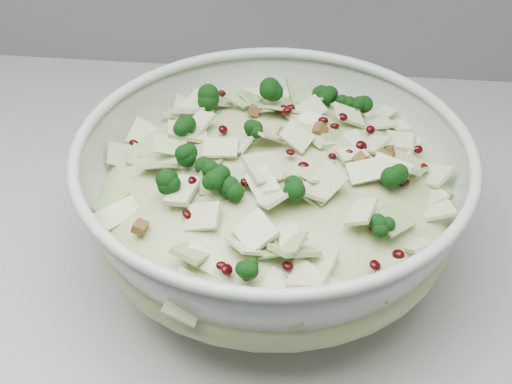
# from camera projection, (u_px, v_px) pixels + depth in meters

# --- Properties ---
(mixing_bowl) EXTENTS (0.41, 0.41, 0.14)m
(mixing_bowl) POSITION_uv_depth(u_px,v_px,m) (273.00, 204.00, 0.65)
(mixing_bowl) COLOR #B7CABB
(mixing_bowl) RESTS_ON counter
(salad) EXTENTS (0.45, 0.45, 0.14)m
(salad) POSITION_uv_depth(u_px,v_px,m) (273.00, 184.00, 0.63)
(salad) COLOR tan
(salad) RESTS_ON mixing_bowl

